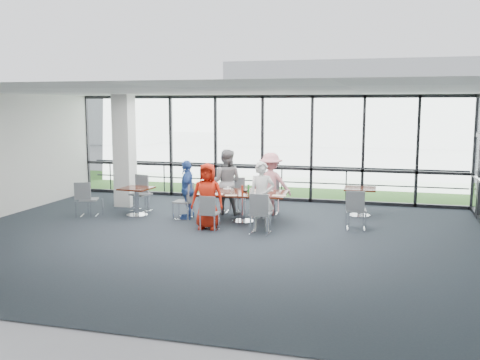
% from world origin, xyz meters
% --- Properties ---
extents(floor, '(12.00, 10.00, 0.02)m').
position_xyz_m(floor, '(0.00, 0.00, -0.01)').
color(floor, '#222A32').
rests_on(floor, ground).
extents(ceiling, '(12.00, 10.00, 0.04)m').
position_xyz_m(ceiling, '(0.00, 0.00, 3.20)').
color(ceiling, silver).
rests_on(ceiling, ground).
extents(wall_front, '(12.00, 0.10, 3.20)m').
position_xyz_m(wall_front, '(0.00, -5.00, 1.60)').
color(wall_front, silver).
rests_on(wall_front, ground).
extents(curtain_wall_back, '(12.00, 0.10, 3.20)m').
position_xyz_m(curtain_wall_back, '(0.00, 5.00, 1.60)').
color(curtain_wall_back, white).
rests_on(curtain_wall_back, ground).
extents(structural_column, '(0.50, 0.50, 3.20)m').
position_xyz_m(structural_column, '(-3.60, 3.00, 1.60)').
color(structural_column, silver).
rests_on(structural_column, ground).
extents(apron, '(80.00, 70.00, 0.02)m').
position_xyz_m(apron, '(0.00, 10.00, -0.02)').
color(apron, gray).
rests_on(apron, ground).
extents(grass_strip, '(80.00, 5.00, 0.01)m').
position_xyz_m(grass_strip, '(0.00, 8.00, 0.01)').
color(grass_strip, '#345E23').
rests_on(grass_strip, ground).
extents(hangar_main, '(24.00, 10.00, 6.00)m').
position_xyz_m(hangar_main, '(4.00, 32.00, 3.00)').
color(hangar_main, '#B9BCBF').
rests_on(hangar_main, ground).
extents(hangar_aux, '(10.00, 6.00, 4.00)m').
position_xyz_m(hangar_aux, '(-18.00, 28.00, 2.00)').
color(hangar_aux, '#B9BCBF').
rests_on(hangar_aux, ground).
extents(guard_rail, '(12.00, 0.06, 0.06)m').
position_xyz_m(guard_rail, '(0.00, 5.60, 0.50)').
color(guard_rail, '#2D2D33').
rests_on(guard_rail, ground).
extents(main_table, '(2.22, 1.31, 0.75)m').
position_xyz_m(main_table, '(0.24, 1.82, 0.64)').
color(main_table, '#34160B').
rests_on(main_table, ground).
extents(side_table_left, '(0.81, 0.81, 0.75)m').
position_xyz_m(side_table_left, '(-2.66, 1.80, 0.61)').
color(side_table_left, '#34160B').
rests_on(side_table_left, ground).
extents(side_table_right, '(0.81, 0.81, 0.75)m').
position_xyz_m(side_table_right, '(3.02, 3.30, 0.62)').
color(side_table_right, '#34160B').
rests_on(side_table_right, ground).
extents(diner_near_left, '(0.81, 0.58, 1.56)m').
position_xyz_m(diner_near_left, '(-0.38, 0.88, 0.78)').
color(diner_near_left, red).
rests_on(diner_near_left, ground).
extents(diner_near_right, '(0.67, 0.54, 1.62)m').
position_xyz_m(diner_near_right, '(0.91, 0.97, 0.81)').
color(diner_near_right, silver).
rests_on(diner_near_right, ground).
extents(diner_far_left, '(0.86, 0.54, 1.74)m').
position_xyz_m(diner_far_left, '(-0.45, 2.65, 0.87)').
color(diner_far_left, gray).
rests_on(diner_far_left, ground).
extents(diner_far_right, '(1.10, 0.60, 1.66)m').
position_xyz_m(diner_far_right, '(0.72, 2.84, 0.83)').
color(diner_far_right, pink).
rests_on(diner_far_right, ground).
extents(diner_end, '(0.71, 0.99, 1.51)m').
position_xyz_m(diner_end, '(-1.24, 1.80, 0.76)').
color(diner_end, '#3458A9').
rests_on(diner_end, ground).
extents(chair_main_nl, '(0.41, 0.41, 0.82)m').
position_xyz_m(chair_main_nl, '(-0.26, 0.69, 0.41)').
color(chair_main_nl, slate).
rests_on(chair_main_nl, ground).
extents(chair_main_nr, '(0.47, 0.47, 0.92)m').
position_xyz_m(chair_main_nr, '(0.94, 0.71, 0.46)').
color(chair_main_nr, slate).
rests_on(chair_main_nr, ground).
extents(chair_main_fl, '(0.51, 0.51, 0.92)m').
position_xyz_m(chair_main_fl, '(-0.29, 2.87, 0.46)').
color(chair_main_fl, slate).
rests_on(chair_main_fl, ground).
extents(chair_main_fr, '(0.46, 0.46, 0.91)m').
position_xyz_m(chair_main_fr, '(0.68, 2.90, 0.46)').
color(chair_main_fr, slate).
rests_on(chair_main_fr, ground).
extents(chair_main_end, '(0.45, 0.45, 0.90)m').
position_xyz_m(chair_main_end, '(-1.33, 1.74, 0.45)').
color(chair_main_end, slate).
rests_on(chair_main_end, ground).
extents(chair_spare_la, '(0.56, 0.56, 0.90)m').
position_xyz_m(chair_spare_la, '(-3.83, 1.40, 0.45)').
color(chair_spare_la, slate).
rests_on(chair_spare_la, ground).
extents(chair_spare_lb, '(0.58, 0.58, 0.97)m').
position_xyz_m(chair_spare_lb, '(-2.80, 2.33, 0.48)').
color(chair_spare_lb, slate).
rests_on(chair_spare_lb, ground).
extents(chair_spare_r, '(0.49, 0.49, 0.92)m').
position_xyz_m(chair_spare_r, '(3.01, 1.72, 0.46)').
color(chair_spare_r, slate).
rests_on(chair_spare_r, ground).
extents(plate_nl, '(0.27, 0.27, 0.01)m').
position_xyz_m(plate_nl, '(-0.28, 1.36, 0.76)').
color(plate_nl, white).
rests_on(plate_nl, main_table).
extents(plate_nr, '(0.24, 0.24, 0.01)m').
position_xyz_m(plate_nr, '(0.86, 1.50, 0.76)').
color(plate_nr, white).
rests_on(plate_nr, main_table).
extents(plate_fl, '(0.25, 0.25, 0.01)m').
position_xyz_m(plate_fl, '(-0.28, 2.23, 0.76)').
color(plate_fl, white).
rests_on(plate_fl, main_table).
extents(plate_fr, '(0.24, 0.24, 0.01)m').
position_xyz_m(plate_fr, '(0.79, 2.23, 0.76)').
color(plate_fr, white).
rests_on(plate_fr, main_table).
extents(plate_end, '(0.25, 0.25, 0.01)m').
position_xyz_m(plate_end, '(-0.70, 1.75, 0.76)').
color(plate_end, white).
rests_on(plate_end, main_table).
extents(tumbler_a, '(0.07, 0.07, 0.15)m').
position_xyz_m(tumbler_a, '(0.05, 1.47, 0.82)').
color(tumbler_a, white).
rests_on(tumbler_a, main_table).
extents(tumbler_b, '(0.08, 0.08, 0.15)m').
position_xyz_m(tumbler_b, '(0.52, 1.56, 0.83)').
color(tumbler_b, white).
rests_on(tumbler_b, main_table).
extents(tumbler_c, '(0.07, 0.07, 0.14)m').
position_xyz_m(tumbler_c, '(0.29, 2.03, 0.82)').
color(tumbler_c, white).
rests_on(tumbler_c, main_table).
extents(tumbler_d, '(0.08, 0.08, 0.15)m').
position_xyz_m(tumbler_d, '(-0.44, 1.59, 0.83)').
color(tumbler_d, white).
rests_on(tumbler_d, main_table).
extents(menu_a, '(0.33, 0.27, 0.00)m').
position_xyz_m(menu_a, '(0.08, 1.29, 0.75)').
color(menu_a, white).
rests_on(menu_a, main_table).
extents(menu_b, '(0.34, 0.25, 0.00)m').
position_xyz_m(menu_b, '(1.20, 1.56, 0.75)').
color(menu_b, white).
rests_on(menu_b, main_table).
extents(menu_c, '(0.37, 0.32, 0.00)m').
position_xyz_m(menu_c, '(0.44, 2.22, 0.75)').
color(menu_c, white).
rests_on(menu_c, main_table).
extents(condiment_caddy, '(0.10, 0.07, 0.04)m').
position_xyz_m(condiment_caddy, '(0.27, 1.88, 0.77)').
color(condiment_caddy, black).
rests_on(condiment_caddy, main_table).
extents(ketchup_bottle, '(0.06, 0.06, 0.18)m').
position_xyz_m(ketchup_bottle, '(0.22, 1.81, 0.84)').
color(ketchup_bottle, '#9B2913').
rests_on(ketchup_bottle, main_table).
extents(green_bottle, '(0.05, 0.05, 0.20)m').
position_xyz_m(green_bottle, '(0.37, 1.84, 0.85)').
color(green_bottle, '#227F2D').
rests_on(green_bottle, main_table).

